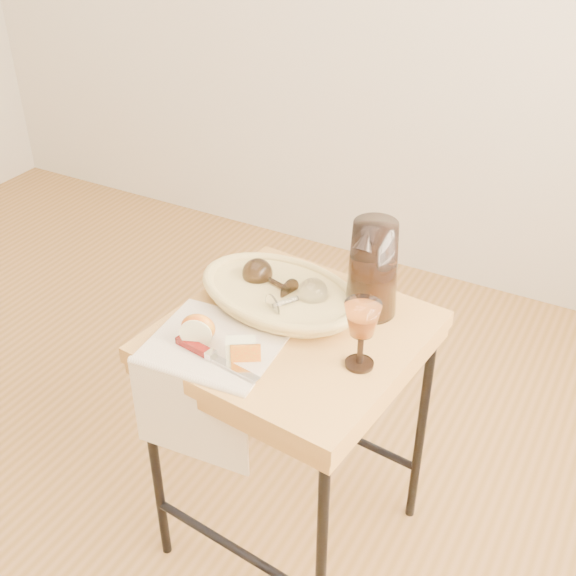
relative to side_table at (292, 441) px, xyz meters
The scene contains 11 objects.
floor 0.77m from the side_table, 150.18° to the right, with size 3.60×3.60×0.00m, color brown.
side_table is the anchor object (origin of this frame).
tea_towel 0.38m from the side_table, 132.92° to the right, with size 0.27×0.25×0.01m, color beige.
bread_basket 0.38m from the side_table, 135.48° to the left, with size 0.36×0.25×0.05m, color #A78552, non-canonical shape.
goblet_lying_a 0.41m from the side_table, 140.19° to the left, with size 0.12×0.07×0.07m, color #3A2A1C, non-canonical shape.
goblet_lying_b 0.39m from the side_table, 110.20° to the left, with size 0.11×0.07×0.07m, color white, non-canonical shape.
pitcher 0.49m from the side_table, 51.22° to the left, with size 0.16×0.24×0.27m, color black, non-canonical shape.
wine_goblet 0.46m from the side_table, 13.59° to the right, with size 0.08×0.08×0.15m, color white, non-canonical shape.
apple_half 0.43m from the side_table, 137.22° to the right, with size 0.07×0.04×0.07m, color red.
apple_wedge 0.39m from the side_table, 107.56° to the right, with size 0.06×0.03×0.04m, color #F0EAAB.
table_knife 0.41m from the side_table, 116.34° to the right, with size 0.22×0.02×0.02m, color silver, non-canonical shape.
Camera 1 is at (1.22, -0.80, 1.63)m, focal length 45.60 mm.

